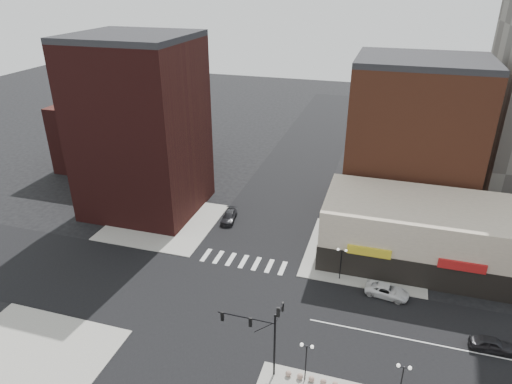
% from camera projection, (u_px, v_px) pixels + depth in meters
% --- Properties ---
extents(ground, '(240.00, 240.00, 0.00)m').
position_uv_depth(ground, '(221.00, 302.00, 50.56)').
color(ground, black).
rests_on(ground, ground).
extents(road_ew, '(200.00, 14.00, 0.02)m').
position_uv_depth(road_ew, '(221.00, 302.00, 50.55)').
color(road_ew, black).
rests_on(road_ew, ground).
extents(road_ns, '(14.00, 200.00, 0.02)m').
position_uv_depth(road_ns, '(221.00, 302.00, 50.55)').
color(road_ns, black).
rests_on(road_ns, ground).
extents(sidewalk_nw, '(15.00, 15.00, 0.12)m').
position_uv_depth(sidewalk_nw, '(164.00, 222.00, 66.83)').
color(sidewalk_nw, gray).
rests_on(sidewalk_nw, ground).
extents(sidewalk_ne, '(15.00, 15.00, 0.12)m').
position_uv_depth(sidewalk_ne, '(365.00, 253.00, 59.27)').
color(sidewalk_ne, gray).
rests_on(sidewalk_ne, ground).
extents(sidewalk_sw, '(15.00, 15.00, 0.12)m').
position_uv_depth(sidewalk_sw, '(17.00, 370.00, 41.79)').
color(sidewalk_sw, gray).
rests_on(sidewalk_sw, ground).
extents(building_nw, '(16.00, 15.00, 25.00)m').
position_uv_depth(building_nw, '(141.00, 130.00, 66.10)').
color(building_nw, '#361211').
rests_on(building_nw, ground).
extents(building_nw_low, '(20.00, 18.00, 12.00)m').
position_uv_depth(building_nw_low, '(125.00, 132.00, 85.68)').
color(building_nw_low, '#361211').
rests_on(building_nw_low, ground).
extents(building_ne_midrise, '(18.00, 15.00, 22.00)m').
position_uv_depth(building_ne_midrise, '(413.00, 140.00, 66.34)').
color(building_ne_midrise, brown).
rests_on(building_ne_midrise, ground).
extents(building_ne_row, '(24.20, 12.20, 8.00)m').
position_uv_depth(building_ne_row, '(421.00, 238.00, 56.61)').
color(building_ne_row, beige).
rests_on(building_ne_row, ground).
extents(traffic_signal, '(5.59, 3.09, 7.77)m').
position_uv_depth(traffic_signal, '(265.00, 328.00, 39.77)').
color(traffic_signal, black).
rests_on(traffic_signal, ground).
extents(street_lamp_se_a, '(1.22, 0.32, 4.16)m').
position_uv_depth(street_lamp_se_a, '(306.00, 353.00, 39.36)').
color(street_lamp_se_a, black).
rests_on(street_lamp_se_a, sidewalk_se).
extents(street_lamp_se_b, '(1.22, 0.32, 4.16)m').
position_uv_depth(street_lamp_se_b, '(403.00, 374.00, 37.27)').
color(street_lamp_se_b, black).
rests_on(street_lamp_se_b, sidewalk_se).
extents(street_lamp_ne, '(1.22, 0.32, 4.16)m').
position_uv_depth(street_lamp_ne, '(342.00, 256.00, 52.92)').
color(street_lamp_ne, black).
rests_on(street_lamp_ne, sidewalk_ne).
extents(white_suv, '(5.09, 2.86, 1.34)m').
position_uv_depth(white_suv, '(387.00, 291.00, 51.25)').
color(white_suv, silver).
rests_on(white_suv, ground).
extents(dark_sedan_east, '(4.09, 1.77, 1.37)m').
position_uv_depth(dark_sedan_east, '(492.00, 344.00, 43.84)').
color(dark_sedan_east, black).
rests_on(dark_sedan_east, ground).
extents(dark_sedan_north, '(2.47, 4.78, 1.33)m').
position_uv_depth(dark_sedan_north, '(229.00, 217.00, 66.98)').
color(dark_sedan_north, black).
rests_on(dark_sedan_north, ground).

